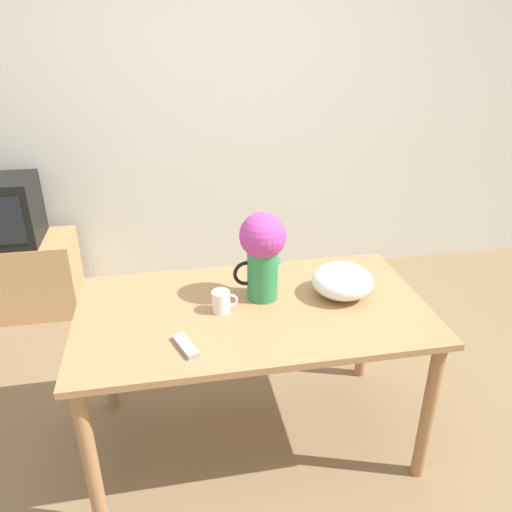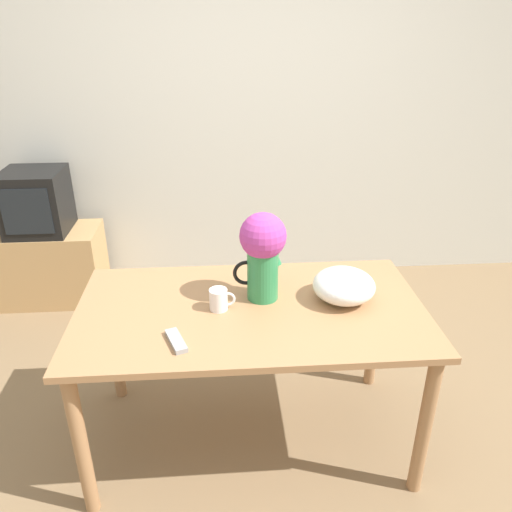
# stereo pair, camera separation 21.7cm
# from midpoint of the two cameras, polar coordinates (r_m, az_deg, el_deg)

# --- Properties ---
(ground_plane) EXTENTS (12.00, 12.00, 0.00)m
(ground_plane) POSITION_cam_midpoint_polar(r_m,az_deg,el_deg) (2.61, 0.04, -21.13)
(ground_plane) COLOR #7F6647
(wall_back) EXTENTS (8.00, 0.05, 2.60)m
(wall_back) POSITION_cam_midpoint_polar(r_m,az_deg,el_deg) (3.72, -5.63, 16.28)
(wall_back) COLOR silver
(wall_back) RESTS_ON ground_plane
(table) EXTENTS (1.53, 0.84, 0.75)m
(table) POSITION_cam_midpoint_polar(r_m,az_deg,el_deg) (2.24, -3.15, -8.06)
(table) COLOR #A3754C
(table) RESTS_ON ground_plane
(flower_vase) EXTENTS (0.23, 0.20, 0.41)m
(flower_vase) POSITION_cam_midpoint_polar(r_m,az_deg,el_deg) (2.16, -2.11, 0.81)
(flower_vase) COLOR #2D844C
(flower_vase) RESTS_ON table
(coffee_mug) EXTENTS (0.11, 0.08, 0.10)m
(coffee_mug) POSITION_cam_midpoint_polar(r_m,az_deg,el_deg) (2.16, -6.84, -5.26)
(coffee_mug) COLOR white
(coffee_mug) RESTS_ON table
(white_bowl) EXTENTS (0.28, 0.28, 0.14)m
(white_bowl) POSITION_cam_midpoint_polar(r_m,az_deg,el_deg) (2.27, 7.15, -2.90)
(white_bowl) COLOR white
(white_bowl) RESTS_ON table
(remote_control) EXTENTS (0.10, 0.16, 0.02)m
(remote_control) POSITION_cam_midpoint_polar(r_m,az_deg,el_deg) (1.98, -11.24, -10.13)
(remote_control) COLOR #999999
(remote_control) RESTS_ON table
(tv_stand) EXTENTS (0.76, 0.42, 0.54)m
(tv_stand) POSITION_cam_midpoint_polar(r_m,az_deg,el_deg) (3.88, -26.79, -2.12)
(tv_stand) COLOR tan
(tv_stand) RESTS_ON ground_plane
(tv_set) EXTENTS (0.40, 0.41, 0.43)m
(tv_set) POSITION_cam_midpoint_polar(r_m,az_deg,el_deg) (3.70, -28.28, 4.56)
(tv_set) COLOR black
(tv_set) RESTS_ON tv_stand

